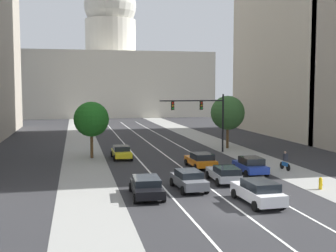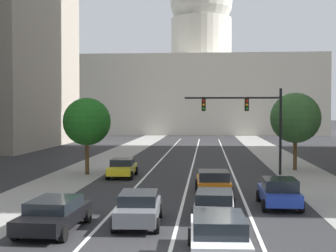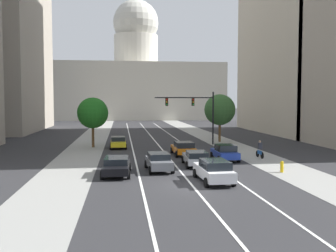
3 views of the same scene
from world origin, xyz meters
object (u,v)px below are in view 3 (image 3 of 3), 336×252
car_white (214,170)px  car_yellow (118,142)px  car_black (117,165)px  car_gray (159,161)px  cyclist (260,149)px  car_blue (225,152)px  street_tree_far_right (220,110)px  car_silver (196,158)px  car_orange (183,148)px  street_tree_near_left (93,113)px  capitol_building (136,82)px  traffic_signal_mast (195,108)px  fire_hydrant (282,167)px

car_white → car_yellow: 20.77m
car_white → car_black: 7.48m
car_gray → car_white: bearing=-147.4°
car_black → car_gray: bearing=-65.9°
cyclist → car_blue: bearing=101.6°
car_gray → car_blue: size_ratio=1.04×
car_yellow → street_tree_far_right: size_ratio=0.65×
car_silver → car_orange: (0.02, 6.49, 0.01)m
car_yellow → street_tree_near_left: size_ratio=0.70×
car_orange → cyclist: size_ratio=2.54×
car_black → cyclist: size_ratio=2.81×
capitol_building → car_blue: 84.56m
car_gray → traffic_signal_mast: size_ratio=0.57×
car_orange → street_tree_far_right: street_tree_far_right is taller
street_tree_near_left → car_silver: bearing=-56.4°
capitol_building → cyclist: (8.81, -82.67, -10.48)m
car_silver → cyclist: 8.11m
capitol_building → street_tree_near_left: size_ratio=8.50×
street_tree_near_left → car_gray: bearing=-68.7°
car_white → street_tree_near_left: bearing=22.9°
street_tree_far_right → car_gray: bearing=-116.9°
car_gray → fire_hydrant: (9.46, -1.94, -0.29)m
car_gray → cyclist: cyclist is taller
capitol_building → car_orange: size_ratio=11.62×
car_yellow → car_black: 16.29m
cyclist → traffic_signal_mast: bearing=15.2°
car_blue → street_tree_far_right: street_tree_far_right is taller
car_gray → street_tree_far_right: size_ratio=0.67×
car_black → car_blue: 11.55m
traffic_signal_mast → cyclist: (4.17, -11.74, -3.82)m
car_gray → cyclist: 11.84m
capitol_building → car_orange: bearing=-88.8°
car_black → cyclist: 15.42m
cyclist → street_tree_near_left: street_tree_near_left is taller
car_black → car_yellow: bearing=2.3°
car_orange → traffic_signal_mast: bearing=-20.3°
car_black → street_tree_far_right: street_tree_far_right is taller
capitol_building → car_blue: bearing=-86.6°
car_blue → street_tree_far_right: size_ratio=0.64×
fire_hydrant → car_black: bearing=177.3°
car_silver → traffic_signal_mast: 16.34m
capitol_building → car_yellow: 74.17m
car_blue → cyclist: cyclist is taller
street_tree_near_left → car_black: bearing=-80.3°
capitol_building → car_silver: 87.16m
car_orange → capitol_building: bearing=-1.0°
capitol_building → cyclist: size_ratio=29.57×
car_orange → car_blue: 5.01m
street_tree_far_right → capitol_building: bearing=97.2°
car_silver → street_tree_near_left: size_ratio=0.72×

